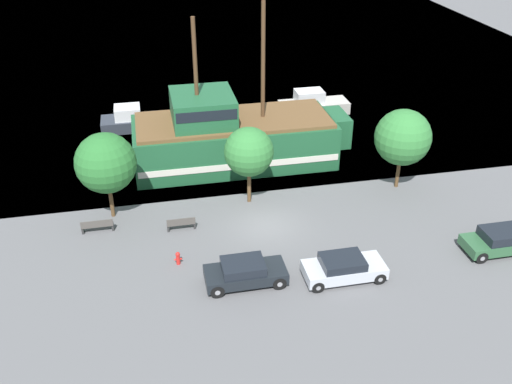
{
  "coord_description": "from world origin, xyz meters",
  "views": [
    {
      "loc": [
        -6.49,
        -28.03,
        18.89
      ],
      "look_at": [
        -0.23,
        2.0,
        1.2
      ],
      "focal_mm": 40.0,
      "sensor_mm": 36.0,
      "label": 1
    }
  ],
  "objects_px": {
    "parked_car_curb_front": "(344,268)",
    "parked_car_curb_mid": "(504,240)",
    "parked_car_curb_rear": "(245,272)",
    "fire_hydrant": "(178,258)",
    "bench_promenade_west": "(181,224)",
    "moored_boat_dockside": "(313,104)",
    "moored_boat_outer": "(132,120)",
    "pirate_ship": "(232,136)",
    "bench_promenade_east": "(97,226)"
  },
  "relations": [
    {
      "from": "moored_boat_outer",
      "to": "parked_car_curb_mid",
      "type": "height_order",
      "value": "moored_boat_outer"
    },
    {
      "from": "parked_car_curb_front",
      "to": "parked_car_curb_mid",
      "type": "distance_m",
      "value": 9.6
    },
    {
      "from": "pirate_ship",
      "to": "parked_car_curb_mid",
      "type": "relative_size",
      "value": 3.32
    },
    {
      "from": "bench_promenade_east",
      "to": "bench_promenade_west",
      "type": "height_order",
      "value": "same"
    },
    {
      "from": "moored_boat_dockside",
      "to": "parked_car_curb_front",
      "type": "bearing_deg",
      "value": -102.67
    },
    {
      "from": "pirate_ship",
      "to": "moored_boat_dockside",
      "type": "distance_m",
      "value": 11.67
    },
    {
      "from": "fire_hydrant",
      "to": "bench_promenade_east",
      "type": "relative_size",
      "value": 0.41
    },
    {
      "from": "fire_hydrant",
      "to": "bench_promenade_west",
      "type": "xyz_separation_m",
      "value": [
        0.48,
        3.31,
        0.03
      ]
    },
    {
      "from": "pirate_ship",
      "to": "bench_promenade_west",
      "type": "relative_size",
      "value": 9.18
    },
    {
      "from": "parked_car_curb_front",
      "to": "moored_boat_outer",
      "type": "bearing_deg",
      "value": 115.16
    },
    {
      "from": "moored_boat_dockside",
      "to": "bench_promenade_west",
      "type": "relative_size",
      "value": 3.56
    },
    {
      "from": "parked_car_curb_front",
      "to": "parked_car_curb_rear",
      "type": "bearing_deg",
      "value": 172.79
    },
    {
      "from": "moored_boat_dockside",
      "to": "parked_car_curb_mid",
      "type": "height_order",
      "value": "moored_boat_dockside"
    },
    {
      "from": "pirate_ship",
      "to": "parked_car_curb_rear",
      "type": "xyz_separation_m",
      "value": [
        -1.74,
        -13.8,
        -1.35
      ]
    },
    {
      "from": "bench_promenade_east",
      "to": "pirate_ship",
      "type": "bearing_deg",
      "value": 38.22
    },
    {
      "from": "moored_boat_outer",
      "to": "parked_car_curb_mid",
      "type": "xyz_separation_m",
      "value": [
        20.0,
        -21.63,
        -0.02
      ]
    },
    {
      "from": "moored_boat_outer",
      "to": "parked_car_curb_front",
      "type": "relative_size",
      "value": 1.21
    },
    {
      "from": "parked_car_curb_rear",
      "to": "fire_hydrant",
      "type": "bearing_deg",
      "value": 144.22
    },
    {
      "from": "parked_car_curb_rear",
      "to": "bench_promenade_west",
      "type": "xyz_separation_m",
      "value": [
        -2.77,
        5.65,
        -0.25
      ]
    },
    {
      "from": "moored_boat_outer",
      "to": "bench_promenade_east",
      "type": "distance_m",
      "value": 15.27
    },
    {
      "from": "bench_promenade_east",
      "to": "moored_boat_outer",
      "type": "bearing_deg",
      "value": 81.23
    },
    {
      "from": "parked_car_curb_rear",
      "to": "bench_promenade_east",
      "type": "xyz_separation_m",
      "value": [
        -7.62,
        6.43,
        -0.24
      ]
    },
    {
      "from": "moored_boat_dockside",
      "to": "fire_hydrant",
      "type": "bearing_deg",
      "value": -124.57
    },
    {
      "from": "moored_boat_dockside",
      "to": "moored_boat_outer",
      "type": "xyz_separation_m",
      "value": [
        -15.45,
        -0.27,
        -0.05
      ]
    },
    {
      "from": "moored_boat_dockside",
      "to": "fire_hydrant",
      "type": "height_order",
      "value": "moored_boat_dockside"
    },
    {
      "from": "moored_boat_dockside",
      "to": "moored_boat_outer",
      "type": "bearing_deg",
      "value": -178.99
    },
    {
      "from": "parked_car_curb_front",
      "to": "parked_car_curb_rear",
      "type": "xyz_separation_m",
      "value": [
        -5.11,
        0.65,
        0.02
      ]
    },
    {
      "from": "moored_boat_dockside",
      "to": "parked_car_curb_rear",
      "type": "distance_m",
      "value": 24.04
    },
    {
      "from": "parked_car_curb_mid",
      "to": "bench_promenade_west",
      "type": "height_order",
      "value": "parked_car_curb_mid"
    },
    {
      "from": "moored_boat_outer",
      "to": "parked_car_curb_rear",
      "type": "bearing_deg",
      "value": -76.17
    },
    {
      "from": "pirate_ship",
      "to": "moored_boat_outer",
      "type": "bearing_deg",
      "value": 132.37
    },
    {
      "from": "moored_boat_outer",
      "to": "parked_car_curb_front",
      "type": "height_order",
      "value": "moored_boat_outer"
    },
    {
      "from": "parked_car_curb_rear",
      "to": "fire_hydrant",
      "type": "xyz_separation_m",
      "value": [
        -3.24,
        2.34,
        -0.27
      ]
    },
    {
      "from": "parked_car_curb_mid",
      "to": "moored_boat_outer",
      "type": "bearing_deg",
      "value": 132.75
    },
    {
      "from": "pirate_ship",
      "to": "parked_car_curb_rear",
      "type": "bearing_deg",
      "value": -97.2
    },
    {
      "from": "bench_promenade_west",
      "to": "moored_boat_dockside",
      "type": "bearing_deg",
      "value": 51.31
    },
    {
      "from": "parked_car_curb_rear",
      "to": "bench_promenade_west",
      "type": "distance_m",
      "value": 6.29
    },
    {
      "from": "moored_boat_outer",
      "to": "pirate_ship",
      "type": "bearing_deg",
      "value": -47.63
    },
    {
      "from": "moored_boat_dockside",
      "to": "bench_promenade_east",
      "type": "bearing_deg",
      "value": -139.17
    },
    {
      "from": "moored_boat_outer",
      "to": "fire_hydrant",
      "type": "relative_size",
      "value": 6.72
    },
    {
      "from": "moored_boat_outer",
      "to": "fire_hydrant",
      "type": "bearing_deg",
      "value": -83.9
    },
    {
      "from": "parked_car_curb_front",
      "to": "parked_car_curb_rear",
      "type": "distance_m",
      "value": 5.15
    },
    {
      "from": "parked_car_curb_front",
      "to": "fire_hydrant",
      "type": "distance_m",
      "value": 8.88
    },
    {
      "from": "pirate_ship",
      "to": "moored_boat_dockside",
      "type": "xyz_separation_m",
      "value": [
        8.41,
        7.99,
        -1.28
      ]
    },
    {
      "from": "pirate_ship",
      "to": "parked_car_curb_mid",
      "type": "height_order",
      "value": "pirate_ship"
    },
    {
      "from": "fire_hydrant",
      "to": "bench_promenade_west",
      "type": "distance_m",
      "value": 3.34
    },
    {
      "from": "moored_boat_outer",
      "to": "parked_car_curb_mid",
      "type": "relative_size",
      "value": 1.11
    },
    {
      "from": "moored_boat_outer",
      "to": "bench_promenade_west",
      "type": "relative_size",
      "value": 3.06
    },
    {
      "from": "pirate_ship",
      "to": "parked_car_curb_rear",
      "type": "distance_m",
      "value": 13.97
    },
    {
      "from": "parked_car_curb_mid",
      "to": "bench_promenade_east",
      "type": "relative_size",
      "value": 2.5
    }
  ]
}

